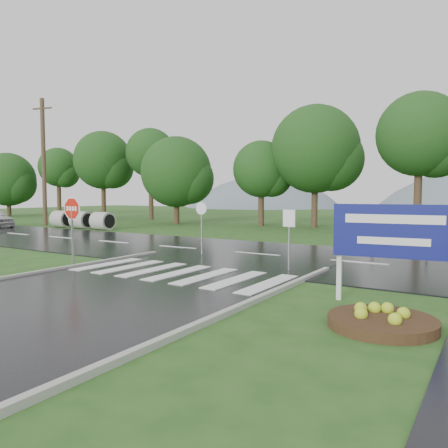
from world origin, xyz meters
The scene contains 11 objects.
ground centered at (0.00, 0.00, 0.00)m, with size 120.00×120.00×0.00m, color #244D19.
main_road centered at (0.00, 10.00, 0.00)m, with size 90.00×8.00×0.04m, color black.
crosswalk centered at (0.00, 5.00, 0.06)m, with size 6.50×2.80×0.02m.
treeline centered at (1.00, 24.00, 0.00)m, with size 83.20×5.20×10.00m.
culvert_pipes centered at (-16.41, 15.00, 0.60)m, with size 5.50×1.20×1.20m.
stop_sign centered at (-4.11, 4.47, 1.73)m, with size 1.10×0.05×2.47m.
estate_billboard centered at (6.18, 4.54, 1.51)m, with size 2.50×0.35×2.20m.
flower_bed centered at (6.34, 2.89, 0.14)m, with size 1.93×1.93×0.39m.
reg_sign_small centered at (2.61, 7.17, 1.39)m, with size 0.43×0.08×1.93m.
reg_sign_round centered at (-1.79, 8.73, 1.34)m, with size 0.49×0.07×2.09m.
utility_pole_west centered at (-21.13, 15.50, 4.84)m, with size 1.67×0.50×9.52m.
Camera 1 is at (8.07, -5.19, 2.43)m, focal length 35.00 mm.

